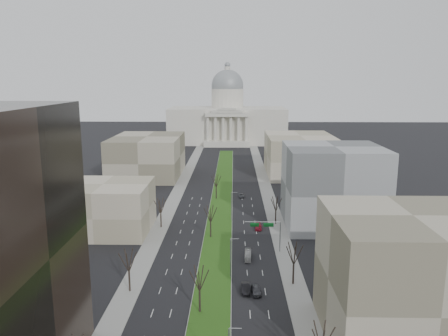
# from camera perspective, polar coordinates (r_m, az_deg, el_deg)

# --- Properties ---
(ground) EXTENTS (600.00, 600.00, 0.00)m
(ground) POSITION_cam_1_polar(r_m,az_deg,el_deg) (161.37, -0.31, -4.07)
(ground) COLOR black
(ground) RESTS_ON ground
(median) EXTENTS (8.00, 222.03, 0.20)m
(median) POSITION_cam_1_polar(r_m,az_deg,el_deg) (160.37, -0.32, -4.13)
(median) COLOR #999993
(median) RESTS_ON ground
(sidewalk_left) EXTENTS (5.00, 330.00, 0.15)m
(sidewalk_left) POSITION_cam_1_polar(r_m,az_deg,el_deg) (139.08, -7.86, -6.73)
(sidewalk_left) COLOR gray
(sidewalk_left) RESTS_ON ground
(sidewalk_right) EXTENTS (5.00, 330.00, 0.15)m
(sidewalk_right) POSITION_cam_1_polar(r_m,az_deg,el_deg) (138.02, 6.75, -6.84)
(sidewalk_right) COLOR gray
(sidewalk_right) RESTS_ON ground
(capitol) EXTENTS (80.00, 46.00, 55.00)m
(capitol) POSITION_cam_1_polar(r_m,az_deg,el_deg) (306.21, 0.44, 6.43)
(capitol) COLOR beige
(capitol) RESTS_ON ground
(building_beige_left) EXTENTS (26.00, 22.00, 14.00)m
(building_beige_left) POSITION_cam_1_polar(r_m,az_deg,el_deg) (131.14, -15.36, -5.00)
(building_beige_left) COLOR tan
(building_beige_left) RESTS_ON ground
(building_tan_right) EXTENTS (26.00, 24.00, 22.00)m
(building_tan_right) POSITION_cam_1_polar(r_m,az_deg,el_deg) (80.09, 22.82, -13.24)
(building_tan_right) COLOR gray
(building_tan_right) RESTS_ON ground
(building_grey_right) EXTENTS (28.00, 26.00, 24.00)m
(building_grey_right) POSITION_cam_1_polar(r_m,az_deg,el_deg) (134.53, 14.01, -2.31)
(building_grey_right) COLOR slate
(building_grey_right) RESTS_ON ground
(building_far_left) EXTENTS (30.00, 40.00, 18.00)m
(building_far_left) POSITION_cam_1_polar(r_m,az_deg,el_deg) (202.22, -9.97, 1.55)
(building_far_left) COLOR gray
(building_far_left) RESTS_ON ground
(building_far_right) EXTENTS (30.00, 40.00, 18.00)m
(building_far_right) POSITION_cam_1_polar(r_m,az_deg,el_deg) (205.63, 9.83, 1.72)
(building_far_right) COLOR tan
(building_far_right) RESTS_ON ground
(tree_left_mid) EXTENTS (5.40, 5.40, 9.72)m
(tree_left_mid) POSITION_cam_1_polar(r_m,az_deg,el_deg) (93.44, -12.37, -11.65)
(tree_left_mid) COLOR black
(tree_left_mid) RESTS_ON ground
(tree_left_far) EXTENTS (5.28, 5.28, 9.50)m
(tree_left_far) POSITION_cam_1_polar(r_m,az_deg,el_deg) (130.44, -8.29, -4.86)
(tree_left_far) COLOR black
(tree_left_far) RESTS_ON ground
(tree_right_mid) EXTENTS (5.52, 5.52, 9.94)m
(tree_right_mid) POSITION_cam_1_polar(r_m,az_deg,el_deg) (95.47, 9.13, -10.91)
(tree_right_mid) COLOR black
(tree_right_mid) RESTS_ON ground
(tree_right_far) EXTENTS (5.04, 5.04, 9.07)m
(tree_right_far) POSITION_cam_1_polar(r_m,az_deg,el_deg) (133.24, 6.80, -4.61)
(tree_right_far) COLOR black
(tree_right_far) RESTS_ON ground
(tree_median_a) EXTENTS (5.40, 5.40, 9.72)m
(tree_median_a) POSITION_cam_1_polar(r_m,az_deg,el_deg) (83.91, -3.23, -14.16)
(tree_median_a) COLOR black
(tree_median_a) RESTS_ON ground
(tree_median_b) EXTENTS (5.40, 5.40, 9.72)m
(tree_median_b) POSITION_cam_1_polar(r_m,az_deg,el_deg) (121.13, -1.77, -5.95)
(tree_median_b) COLOR black
(tree_median_b) RESTS_ON ground
(tree_median_c) EXTENTS (5.40, 5.40, 9.72)m
(tree_median_c) POSITION_cam_1_polar(r_m,az_deg,el_deg) (159.70, -1.03, -1.65)
(tree_median_c) COLOR black
(tree_median_c) RESTS_ON ground
(streetlamp_median_b) EXTENTS (1.90, 0.20, 9.16)m
(streetlamp_median_b) POSITION_cam_1_polar(r_m,az_deg,el_deg) (98.25, 0.89, -11.57)
(streetlamp_median_b) COLOR gray
(streetlamp_median_b) RESTS_ON ground
(streetlamp_median_c) EXTENTS (1.90, 0.20, 9.16)m
(streetlamp_median_c) POSITION_cam_1_polar(r_m,az_deg,el_deg) (135.96, 1.00, -4.95)
(streetlamp_median_c) COLOR gray
(streetlamp_median_c) RESTS_ON ground
(mast_arm_signs) EXTENTS (9.12, 0.24, 8.09)m
(mast_arm_signs) POSITION_cam_1_polar(r_m,az_deg,el_deg) (112.18, 5.97, -7.93)
(mast_arm_signs) COLOR gray
(mast_arm_signs) RESTS_ON ground
(car_grey_near) EXTENTS (2.31, 4.76, 1.57)m
(car_grey_near) POSITION_cam_1_polar(r_m,az_deg,el_deg) (93.43, 4.22, -15.61)
(car_grey_near) COLOR #434349
(car_grey_near) RESTS_ON ground
(car_black) EXTENTS (1.84, 5.05, 1.65)m
(car_black) POSITION_cam_1_polar(r_m,az_deg,el_deg) (93.95, 2.83, -15.40)
(car_black) COLOR black
(car_black) RESTS_ON ground
(car_red) EXTENTS (2.22, 4.86, 1.38)m
(car_red) POSITION_cam_1_polar(r_m,az_deg,el_deg) (130.04, 4.51, -7.67)
(car_red) COLOR maroon
(car_red) RESTS_ON ground
(car_grey_far) EXTENTS (2.08, 4.42, 1.22)m
(car_grey_far) POSITION_cam_1_polar(r_m,az_deg,el_deg) (163.96, 2.30, -3.61)
(car_grey_far) COLOR #52545A
(car_grey_far) RESTS_ON ground
(box_van) EXTENTS (1.81, 6.43, 1.77)m
(box_van) POSITION_cam_1_polar(r_m,az_deg,el_deg) (109.59, 3.15, -11.29)
(box_van) COLOR silver
(box_van) RESTS_ON ground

